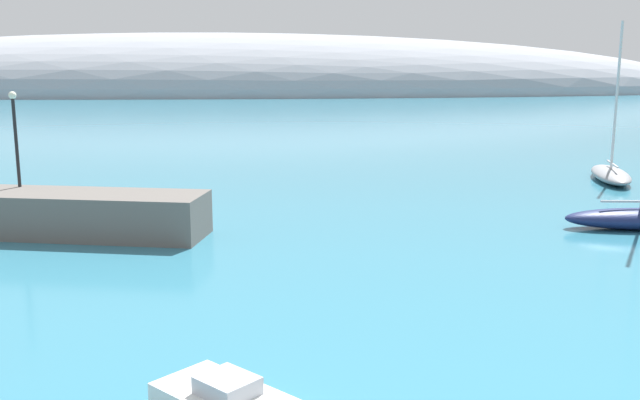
{
  "coord_description": "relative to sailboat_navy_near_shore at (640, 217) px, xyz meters",
  "views": [
    {
      "loc": [
        -6.02,
        -0.84,
        7.89
      ],
      "look_at": [
        -3.89,
        26.93,
        2.49
      ],
      "focal_mm": 39.73,
      "sensor_mm": 36.0,
      "label": 1
    }
  ],
  "objects": [
    {
      "name": "sailboat_grey_mid_mooring",
      "position": [
        5.36,
        13.79,
        -0.05
      ],
      "size": [
        4.16,
        7.99,
        10.61
      ],
      "rotation": [
        0.0,
        0.0,
        1.3
      ],
      "color": "gray",
      "rests_on": "water"
    },
    {
      "name": "distant_ridge",
      "position": [
        -32.76,
        159.53,
        -0.59
      ],
      "size": [
        275.2,
        63.4,
        31.42
      ],
      "primitive_type": "ellipsoid",
      "color": "#999EA8",
      "rests_on": "ground"
    },
    {
      "name": "sailboat_navy_near_shore",
      "position": [
        0.0,
        0.0,
        0.0
      ],
      "size": [
        7.4,
        2.67,
        10.88
      ],
      "rotation": [
        0.0,
        0.0,
        6.18
      ],
      "color": "navy",
      "rests_on": "water"
    },
    {
      "name": "harbor_lamp_post",
      "position": [
        -29.87,
        2.55,
        4.22
      ],
      "size": [
        0.36,
        0.36,
        4.56
      ],
      "color": "black",
      "rests_on": "breakwater_rocks"
    }
  ]
}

